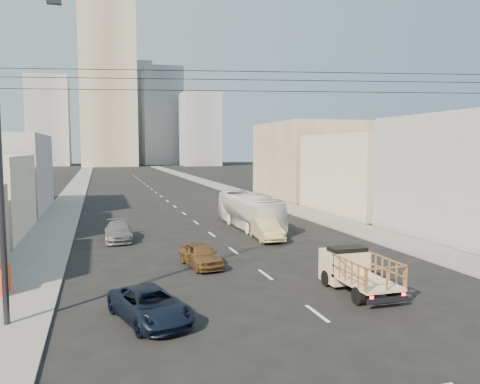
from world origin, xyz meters
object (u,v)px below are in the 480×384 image
navy_pickup (150,305)px  city_bus (249,211)px  sedan_tan (266,229)px  streetlamp_left (2,151)px  sedan_brown (201,255)px  flatbed_pickup (356,268)px  sedan_grey (118,231)px

navy_pickup → city_bus: size_ratio=0.44×
navy_pickup → sedan_tan: (9.68, 13.76, 0.14)m
streetlamp_left → sedan_brown: bearing=37.8°
flatbed_pickup → sedan_tan: flatbed_pickup is taller
sedan_brown → sedan_tan: (6.12, 6.23, 0.10)m
city_bus → sedan_brown: city_bus is taller
navy_pickup → city_bus: 21.35m
sedan_brown → sedan_tan: bearing=37.3°
navy_pickup → sedan_brown: size_ratio=1.14×
flatbed_pickup → sedan_brown: 8.79m
flatbed_pickup → sedan_brown: bearing=131.5°
city_bus → sedan_brown: 13.05m
city_bus → sedan_tan: size_ratio=2.21×
navy_pickup → sedan_grey: size_ratio=0.97×
navy_pickup → sedan_brown: bearing=47.9°
flatbed_pickup → sedan_grey: bearing=122.5°
streetlamp_left → navy_pickup: bearing=-10.4°
flatbed_pickup → sedan_brown: (-5.82, 6.57, -0.43)m
flatbed_pickup → city_bus: city_bus is taller
sedan_grey → streetlamp_left: size_ratio=0.38×
navy_pickup → sedan_brown: 8.33m
sedan_brown → sedan_tan: size_ratio=0.85×
flatbed_pickup → navy_pickup: 9.44m
sedan_brown → sedan_tan: sedan_tan is taller
navy_pickup → sedan_grey: bearing=75.0°
city_bus → sedan_brown: size_ratio=2.62×
flatbed_pickup → sedan_brown: size_ratio=1.13×
city_bus → streetlamp_left: (-15.02, -17.91, 5.02)m
sedan_tan → sedan_grey: (-10.17, 2.71, -0.09)m
navy_pickup → streetlamp_left: streetlamp_left is taller
city_bus → sedan_tan: bearing=-96.1°
sedan_brown → streetlamp_left: (-8.53, -6.62, 5.77)m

